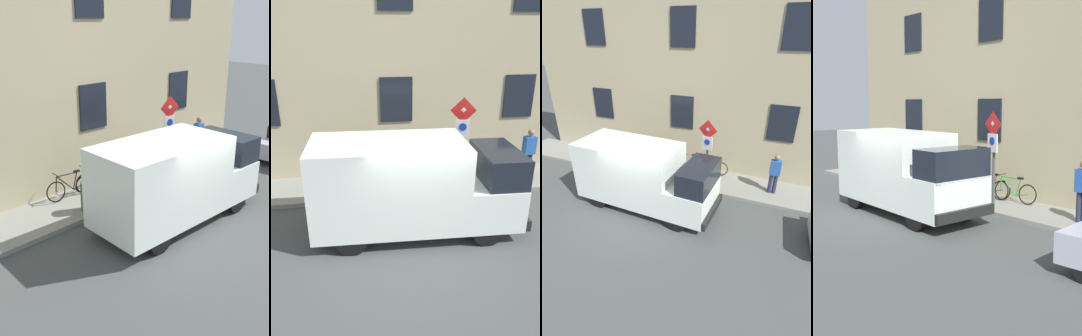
{
  "view_description": "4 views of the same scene",
  "coord_description": "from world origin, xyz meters",
  "views": [
    {
      "loc": [
        -5.86,
        8.1,
        5.52
      ],
      "look_at": [
        2.22,
        0.15,
        1.22
      ],
      "focal_mm": 42.28,
      "sensor_mm": 36.0,
      "label": 1
    },
    {
      "loc": [
        -7.14,
        1.43,
        5.02
      ],
      "look_at": [
        2.05,
        0.03,
        1.21
      ],
      "focal_mm": 36.6,
      "sensor_mm": 36.0,
      "label": 2
    },
    {
      "loc": [
        -7.06,
        -4.52,
        6.25
      ],
      "look_at": [
        1.53,
        -0.89,
        1.39
      ],
      "focal_mm": 28.82,
      "sensor_mm": 36.0,
      "label": 3
    },
    {
      "loc": [
        -7.37,
        -10.75,
        3.41
      ],
      "look_at": [
        1.87,
        -0.49,
        1.35
      ],
      "focal_mm": 47.31,
      "sensor_mm": 36.0,
      "label": 4
    }
  ],
  "objects": [
    {
      "name": "ground_plane",
      "position": [
        0.0,
        0.0,
        0.0
      ],
      "size": [
        80.0,
        80.0,
        0.0
      ],
      "primitive_type": "plane",
      "color": "#454847"
    },
    {
      "name": "sidewalk_slab",
      "position": [
        3.34,
        0.0,
        0.07
      ],
      "size": [
        2.01,
        17.96,
        0.14
      ],
      "primitive_type": "cube",
      "color": "gray",
      "rests_on": "ground_plane"
    },
    {
      "name": "building_facade",
      "position": [
        4.69,
        0.0,
        4.35
      ],
      "size": [
        0.75,
        15.96,
        8.7
      ],
      "color": "tan",
      "rests_on": "ground_plane"
    },
    {
      "name": "sign_post_stacked",
      "position": [
        2.54,
        -1.79,
        2.08
      ],
      "size": [
        0.18,
        0.56,
        2.88
      ],
      "color": "#474C47",
      "rests_on": "sidewalk_slab"
    },
    {
      "name": "delivery_van",
      "position": [
        0.64,
        0.07,
        1.33
      ],
      "size": [
        2.18,
        5.4,
        2.5
      ],
      "rotation": [
        0.0,
        0.0,
        4.68
      ],
      "color": "white",
      "rests_on": "ground_plane"
    },
    {
      "name": "bicycle_green",
      "position": [
        3.79,
        -1.6,
        0.51
      ],
      "size": [
        0.46,
        1.71,
        0.89
      ],
      "rotation": [
        0.0,
        0.0,
        1.7
      ],
      "color": "black",
      "rests_on": "sidewalk_slab"
    },
    {
      "name": "bicycle_purple",
      "position": [
        3.79,
        -0.58,
        0.51
      ],
      "size": [
        0.46,
        1.71,
        0.89
      ],
      "rotation": [
        0.0,
        0.0,
        1.61
      ],
      "color": "black",
      "rests_on": "sidewalk_slab"
    },
    {
      "name": "bicycle_blue",
      "position": [
        3.79,
        0.44,
        0.51
      ],
      "size": [
        0.46,
        1.71,
        0.89
      ],
      "rotation": [
        0.0,
        0.0,
        1.6
      ],
      "color": "black",
      "rests_on": "sidewalk_slab"
    },
    {
      "name": "bicycle_black",
      "position": [
        3.79,
        1.46,
        0.51
      ],
      "size": [
        0.46,
        1.71,
        0.89
      ],
      "rotation": [
        0.0,
        0.0,
        1.49
      ],
      "color": "black",
      "rests_on": "sidewalk_slab"
    },
    {
      "name": "pedestrian",
      "position": [
        3.24,
        -4.46,
        1.07
      ],
      "size": [
        0.29,
        0.42,
        1.72
      ],
      "rotation": [
        0.0,
        0.0,
        3.23
      ],
      "color": "#262B47",
      "rests_on": "sidewalk_slab"
    },
    {
      "name": "litter_bin",
      "position": [
        2.68,
        1.63,
        0.59
      ],
      "size": [
        0.44,
        0.44,
        0.9
      ],
      "primitive_type": "cylinder",
      "color": "#2D5133",
      "rests_on": "sidewalk_slab"
    }
  ]
}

